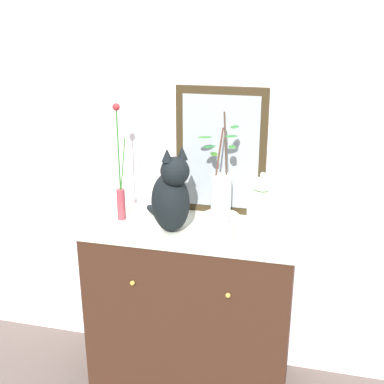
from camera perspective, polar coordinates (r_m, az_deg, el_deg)
ground_plane at (r=2.96m, az=0.00°, el=-20.99°), size 6.00×6.00×0.00m
wall_back at (r=2.62m, az=1.66°, el=5.83°), size 4.40×0.08×2.60m
sideboard at (r=2.67m, az=-0.00°, el=-13.28°), size 1.03×0.50×0.95m
mirror_leaning at (r=2.52m, az=3.32°, el=4.61°), size 0.46×0.03×0.65m
cat_sitting at (r=2.33m, az=-2.42°, el=-0.45°), size 0.33×0.37×0.43m
vase_slim_green at (r=2.50m, az=-8.20°, el=0.43°), size 0.06×0.04×0.59m
bowl_porcelain at (r=2.47m, az=3.28°, el=-3.17°), size 0.19×0.19×0.05m
vase_glass_clear at (r=2.42m, az=3.34°, el=-0.05°), size 0.21×0.13×0.52m
jar_lidded_porcelain at (r=2.23m, az=7.91°, el=-2.34°), size 0.11×0.11×0.34m
candle_pillar at (r=2.27m, az=4.31°, el=-4.64°), size 0.04×0.04×0.11m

